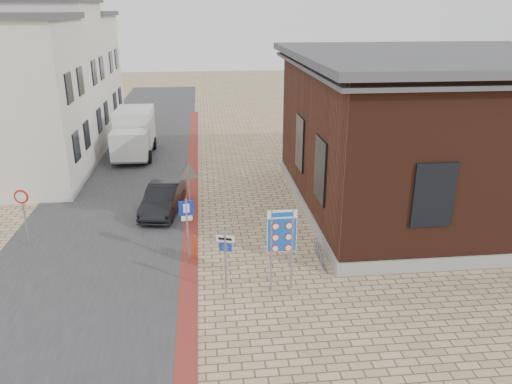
{
  "coord_description": "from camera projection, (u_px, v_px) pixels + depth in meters",
  "views": [
    {
      "loc": [
        -1.35,
        -13.4,
        8.48
      ],
      "look_at": [
        0.49,
        3.52,
        2.2
      ],
      "focal_mm": 35.0,
      "sensor_mm": 36.0,
      "label": 1
    }
  ],
  "objects": [
    {
      "name": "road_strip",
      "position": [
        132.0,
        163.0,
        29.0
      ],
      "size": [
        7.0,
        60.0,
        0.02
      ],
      "primitive_type": "cube",
      "color": "#38383A",
      "rests_on": "ground"
    },
    {
      "name": "essen_sign",
      "position": [
        226.0,
        254.0,
        15.28
      ],
      "size": [
        0.56,
        0.22,
        2.16
      ],
      "rotation": [
        0.0,
        0.0,
        -0.32
      ],
      "color": "gray",
      "rests_on": "ground"
    },
    {
      "name": "bollard",
      "position": [
        195.0,
        247.0,
        17.84
      ],
      "size": [
        0.11,
        0.11,
        0.92
      ],
      "primitive_type": "cylinder",
      "rotation": [
        0.0,
        0.0,
        -0.4
      ],
      "color": "#E0480B",
      "rests_on": "ground"
    },
    {
      "name": "bike_rack",
      "position": [
        320.0,
        253.0,
        17.8
      ],
      "size": [
        0.08,
        1.8,
        0.6
      ],
      "color": "slate",
      "rests_on": "ground"
    },
    {
      "name": "border_sign",
      "position": [
        282.0,
        233.0,
        15.39
      ],
      "size": [
        0.93,
        0.08,
        2.73
      ],
      "rotation": [
        0.0,
        0.0,
        0.01
      ],
      "color": "gray",
      "rests_on": "ground"
    },
    {
      "name": "speed_sign",
      "position": [
        23.0,
        209.0,
        18.42
      ],
      "size": [
        0.53,
        0.09,
        2.27
      ],
      "rotation": [
        0.0,
        0.0,
        -0.11
      ],
      "color": "gray",
      "rests_on": "ground"
    },
    {
      "name": "curb_strip",
      "position": [
        192.0,
        190.0,
        24.69
      ],
      "size": [
        0.6,
        40.0,
        0.02
      ],
      "primitive_type": "cube",
      "color": "maroon",
      "rests_on": "ground"
    },
    {
      "name": "ground",
      "position": [
        253.0,
        297.0,
        15.57
      ],
      "size": [
        120.0,
        120.0,
        0.0
      ],
      "primitive_type": "plane",
      "color": "tan",
      "rests_on": "ground"
    },
    {
      "name": "brick_building",
      "position": [
        440.0,
        130.0,
        21.8
      ],
      "size": [
        13.0,
        13.0,
        6.8
      ],
      "color": "gray",
      "rests_on": "ground"
    },
    {
      "name": "box_truck",
      "position": [
        134.0,
        133.0,
        30.04
      ],
      "size": [
        2.29,
        5.25,
        2.74
      ],
      "rotation": [
        0.0,
        0.0,
        -0.01
      ],
      "color": "slate",
      "rests_on": "ground"
    },
    {
      "name": "sedan",
      "position": [
        163.0,
        199.0,
        21.84
      ],
      "size": [
        1.95,
        3.99,
        1.26
      ],
      "primitive_type": "imported",
      "rotation": [
        0.0,
        0.0,
        -0.17
      ],
      "color": "black",
      "rests_on": "ground"
    },
    {
      "name": "townhouse_far",
      "position": [
        64.0,
        73.0,
        35.39
      ],
      "size": [
        7.4,
        6.4,
        8.3
      ],
      "color": "silver",
      "rests_on": "ground"
    },
    {
      "name": "townhouse_mid",
      "position": [
        38.0,
        78.0,
        29.66
      ],
      "size": [
        7.4,
        6.4,
        9.1
      ],
      "color": "silver",
      "rests_on": "ground"
    },
    {
      "name": "yield_sign",
      "position": [
        189.0,
        178.0,
        20.27
      ],
      "size": [
        0.92,
        0.2,
        2.61
      ],
      "rotation": [
        0.0,
        0.0,
        0.15
      ],
      "color": "gray",
      "rests_on": "ground"
    },
    {
      "name": "parking_sign",
      "position": [
        187.0,
        220.0,
        17.25
      ],
      "size": [
        0.52,
        0.1,
        2.37
      ],
      "rotation": [
        0.0,
        0.0,
        0.13
      ],
      "color": "gray",
      "rests_on": "ground"
    },
    {
      "name": "townhouse_near",
      "position": [
        2.0,
        103.0,
        24.2
      ],
      "size": [
        7.4,
        6.4,
        8.3
      ],
      "color": "silver",
      "rests_on": "ground"
    }
  ]
}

